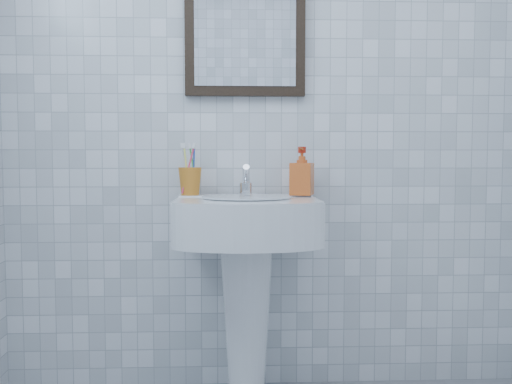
{
  "coord_description": "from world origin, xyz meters",
  "views": [
    {
      "loc": [
        -0.15,
        -1.22,
        0.99
      ],
      "look_at": [
        -0.05,
        0.86,
        0.86
      ],
      "focal_mm": 40.0,
      "sensor_mm": 36.0,
      "label": 1
    }
  ],
  "objects": [
    {
      "name": "wall_back",
      "position": [
        0.0,
        1.2,
        1.25
      ],
      "size": [
        2.2,
        0.02,
        2.5
      ],
      "primitive_type": "cube",
      "color": "white",
      "rests_on": "ground"
    },
    {
      "name": "washbasin",
      "position": [
        -0.09,
        0.99,
        0.56
      ],
      "size": [
        0.54,
        0.4,
        0.84
      ],
      "color": "white",
      "rests_on": "ground"
    },
    {
      "name": "faucet",
      "position": [
        -0.09,
        1.08,
        0.88
      ],
      "size": [
        0.05,
        0.11,
        0.13
      ],
      "color": "silver",
      "rests_on": "washbasin"
    },
    {
      "name": "toothbrush_cup",
      "position": [
        -0.31,
        1.1,
        0.89
      ],
      "size": [
        0.13,
        0.13,
        0.11
      ],
      "primitive_type": null,
      "rotation": [
        0.0,
        0.0,
        0.43
      ],
      "color": "orange",
      "rests_on": "washbasin"
    },
    {
      "name": "soap_dispenser",
      "position": [
        0.14,
        1.09,
        0.93
      ],
      "size": [
        0.11,
        0.11,
        0.19
      ],
      "primitive_type": "imported",
      "rotation": [
        0.0,
        0.0,
        -0.32
      ],
      "color": "#BC3212",
      "rests_on": "washbasin"
    },
    {
      "name": "wall_mirror",
      "position": [
        -0.09,
        1.18,
        1.55
      ],
      "size": [
        0.5,
        0.04,
        0.62
      ],
      "color": "black",
      "rests_on": "wall_back"
    }
  ]
}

